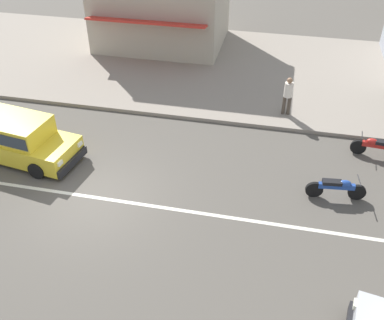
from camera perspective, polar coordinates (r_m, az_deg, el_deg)
The scene contains 7 objects.
ground_plane at distance 14.82m, azimuth -12.23°, elevation -4.67°, with size 160.00×160.00×0.00m, color #544F47.
lane_centre_stripe at distance 14.81m, azimuth -12.23°, elevation -4.66°, with size 50.40×0.14×0.01m, color silver.
kerb_strip at distance 23.01m, azimuth -2.39°, elevation 12.14°, with size 68.00×10.00×0.15m, color gray.
minivan_yellow_1 at distance 17.02m, azimuth -21.69°, elevation 2.87°, with size 4.61×2.34×1.56m.
motorcycle_0 at distance 17.32m, azimuth 22.48°, elevation 1.58°, with size 1.86×0.56×0.80m.
motorcycle_2 at distance 14.92m, azimuth 17.92°, elevation -3.34°, with size 1.89×0.56×0.80m.
pedestrian_near_clock at distance 18.41m, azimuth 12.09°, elevation 8.27°, with size 0.34×0.34×1.61m.
Camera 1 is at (5.37, -9.97, 9.55)m, focal length 42.00 mm.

